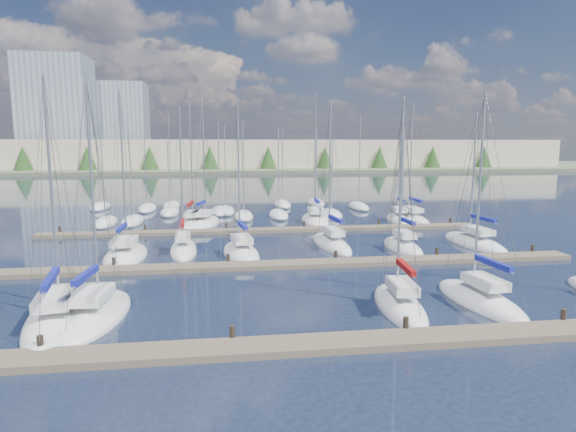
{
  "coord_description": "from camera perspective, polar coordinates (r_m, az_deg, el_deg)",
  "views": [
    {
      "loc": [
        -4.29,
        -17.45,
        8.79
      ],
      "look_at": [
        0.0,
        14.0,
        4.0
      ],
      "focal_mm": 30.0,
      "sensor_mm": 36.0,
      "label": 1
    }
  ],
  "objects": [
    {
      "name": "sailboat_i",
      "position": [
        40.42,
        -12.27,
        -3.89
      ],
      "size": [
        2.54,
        7.62,
        12.5
      ],
      "rotation": [
        0.0,
        0.0,
        0.06
      ],
      "color": "white",
      "rests_on": "ground"
    },
    {
      "name": "sailboat_d",
      "position": [
        26.95,
        13.08,
        -10.26
      ],
      "size": [
        2.89,
        7.31,
        11.94
      ],
      "rotation": [
        0.0,
        0.0,
        -0.09
      ],
      "color": "white",
      "rests_on": "ground"
    },
    {
      "name": "shoreline",
      "position": [
        167.46,
        -10.95,
        7.97
      ],
      "size": [
        400.0,
        60.0,
        38.0
      ],
      "color": "#666B51",
      "rests_on": "ground"
    },
    {
      "name": "sailboat_r",
      "position": [
        57.36,
        14.39,
        -0.31
      ],
      "size": [
        2.57,
        8.71,
        14.18
      ],
      "rotation": [
        0.0,
        0.0,
        0.0
      ],
      "color": "white",
      "rests_on": "ground"
    },
    {
      "name": "distant_boats",
      "position": [
        61.8,
        -7.74,
        0.6
      ],
      "size": [
        36.93,
        20.75,
        13.3
      ],
      "color": "#9EA0A5",
      "rests_on": "ground"
    },
    {
      "name": "dock_mid",
      "position": [
        34.82,
        -0.45,
        -5.78
      ],
      "size": [
        44.0,
        1.93,
        1.1
      ],
      "color": "#6B5E4C",
      "rests_on": "ground"
    },
    {
      "name": "sailboat_k",
      "position": [
        41.98,
        5.17,
        -3.28
      ],
      "size": [
        3.0,
        8.75,
        13.1
      ],
      "rotation": [
        0.0,
        0.0,
        0.08
      ],
      "color": "white",
      "rests_on": "ground"
    },
    {
      "name": "dock_far",
      "position": [
        48.43,
        -2.56,
        -1.7
      ],
      "size": [
        44.0,
        1.93,
        1.1
      ],
      "color": "#6B5E4C",
      "rests_on": "ground"
    },
    {
      "name": "dock_near",
      "position": [
        21.72,
        4.43,
        -14.88
      ],
      "size": [
        44.0,
        1.93,
        1.1
      ],
      "color": "#6B5E4C",
      "rests_on": "ground"
    },
    {
      "name": "sailboat_c",
      "position": [
        26.77,
        -21.87,
        -10.82
      ],
      "size": [
        3.48,
        7.9,
        12.93
      ],
      "rotation": [
        0.0,
        0.0,
        -0.08
      ],
      "color": "white",
      "rests_on": "ground"
    },
    {
      "name": "sailboat_j",
      "position": [
        38.66,
        -5.58,
        -4.32
      ],
      "size": [
        3.55,
        7.79,
        12.78
      ],
      "rotation": [
        0.0,
        0.0,
        0.13
      ],
      "color": "white",
      "rests_on": "ground"
    },
    {
      "name": "sailboat_b",
      "position": [
        27.08,
        -25.6,
        -10.85
      ],
      "size": [
        4.37,
        9.71,
        12.8
      ],
      "rotation": [
        0.0,
        0.0,
        0.16
      ],
      "color": "white",
      "rests_on": "ground"
    },
    {
      "name": "sailboat_q",
      "position": [
        56.77,
        12.97,
        -0.37
      ],
      "size": [
        3.5,
        7.24,
        10.38
      ],
      "rotation": [
        0.0,
        0.0,
        -0.16
      ],
      "color": "white",
      "rests_on": "ground"
    },
    {
      "name": "sailboat_o",
      "position": [
        53.32,
        -9.92,
        -0.83
      ],
      "size": [
        4.55,
        8.34,
        14.76
      ],
      "rotation": [
        0.0,
        0.0,
        -0.22
      ],
      "color": "white",
      "rests_on": "ground"
    },
    {
      "name": "sailboat_m",
      "position": [
        45.22,
        21.21,
        -2.99
      ],
      "size": [
        3.27,
        8.94,
        12.24
      ],
      "rotation": [
        0.0,
        0.0,
        0.06
      ],
      "color": "white",
      "rests_on": "ground"
    },
    {
      "name": "sailboat_n",
      "position": [
        53.05,
        -11.27,
        -0.91
      ],
      "size": [
        3.2,
        8.55,
        15.02
      ],
      "rotation": [
        0.0,
        0.0,
        -0.08
      ],
      "color": "white",
      "rests_on": "ground"
    },
    {
      "name": "sailboat_h",
      "position": [
        39.69,
        -18.68,
        -4.41
      ],
      "size": [
        3.23,
        8.18,
        13.63
      ],
      "rotation": [
        0.0,
        0.0,
        0.02
      ],
      "color": "white",
      "rests_on": "ground"
    },
    {
      "name": "sailboat_p",
      "position": [
        54.84,
        3.27,
        -0.46
      ],
      "size": [
        3.76,
        9.29,
        15.16
      ],
      "rotation": [
        0.0,
        0.0,
        -0.08
      ],
      "color": "white",
      "rests_on": "ground"
    },
    {
      "name": "ground",
      "position": [
        78.06,
        -4.57,
        2.09
      ],
      "size": [
        400.0,
        400.0,
        0.0
      ],
      "primitive_type": "plane",
      "color": "#1E273D",
      "rests_on": "ground"
    },
    {
      "name": "sailboat_l",
      "position": [
        41.62,
        13.43,
        -3.59
      ],
      "size": [
        2.28,
        6.96,
        10.87
      ],
      "rotation": [
        0.0,
        0.0,
        -0.0
      ],
      "color": "white",
      "rests_on": "ground"
    },
    {
      "name": "sailboat_e",
      "position": [
        29.13,
        21.78,
        -9.23
      ],
      "size": [
        3.07,
        7.79,
        12.27
      ],
      "rotation": [
        0.0,
        0.0,
        0.08
      ],
      "color": "white",
      "rests_on": "ground"
    }
  ]
}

